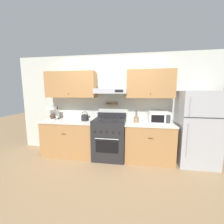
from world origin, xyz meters
The scene contains 10 objects.
ground_plane centered at (0.00, 0.00, 0.00)m, with size 16.00×16.00×0.00m, color #937551.
wall_back centered at (-0.04, 0.65, 1.45)m, with size 5.20×0.46×2.55m.
counter_left centered at (-1.04, 0.35, 0.45)m, with size 1.32×0.69×0.89m.
counter_right centered at (0.94, 0.35, 0.45)m, with size 1.11×0.69×0.89m.
stove_range centered at (0.00, 0.32, 0.49)m, with size 0.75×0.73×1.07m.
refrigerator centered at (1.95, 0.33, 0.82)m, with size 0.79×0.71×1.63m.
tea_kettle centered at (-0.64, 0.39, 0.98)m, with size 0.24×0.19×0.23m.
coffee_maker centered at (-1.52, 0.42, 1.06)m, with size 0.21×0.25×0.34m.
microwave centered at (1.15, 0.41, 1.02)m, with size 0.46×0.38×0.26m.
utensil_crock centered at (0.64, 0.39, 0.96)m, with size 0.12×0.12×0.28m.
Camera 1 is at (0.56, -2.87, 1.60)m, focal length 22.00 mm.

